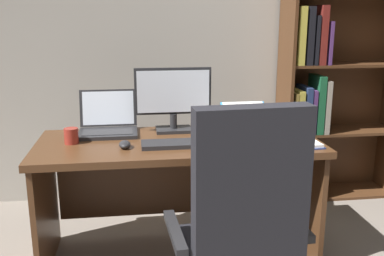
% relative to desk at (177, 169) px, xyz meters
% --- Properties ---
extents(wall_back, '(5.39, 0.12, 2.65)m').
position_rel_desk_xyz_m(wall_back, '(0.23, 0.97, 0.79)').
color(wall_back, '#B2ADA3').
rests_on(wall_back, ground).
extents(desk, '(1.63, 0.69, 0.74)m').
position_rel_desk_xyz_m(desk, '(0.00, 0.00, 0.00)').
color(desk, '#4C2D19').
rests_on(desk, ground).
extents(bookshelf, '(0.95, 0.34, 2.16)m').
position_rel_desk_xyz_m(bookshelf, '(1.25, 0.72, 0.51)').
color(bookshelf, '#4C2D19').
rests_on(bookshelf, ground).
extents(office_chair, '(0.63, 0.60, 1.11)m').
position_rel_desk_xyz_m(office_chair, '(0.20, -0.82, -0.07)').
color(office_chair, '#232326').
rests_on(office_chair, ground).
extents(monitor, '(0.47, 0.16, 0.40)m').
position_rel_desk_xyz_m(monitor, '(-0.01, 0.14, 0.41)').
color(monitor, '#232326').
rests_on(monitor, desk).
extents(laptop, '(0.35, 0.31, 0.25)m').
position_rel_desk_xyz_m(laptop, '(-0.41, 0.15, 0.26)').
color(laptop, '#232326').
rests_on(laptop, desk).
extents(keyboard, '(0.42, 0.15, 0.02)m').
position_rel_desk_xyz_m(keyboard, '(-0.01, -0.19, 0.22)').
color(keyboard, '#232326').
rests_on(keyboard, desk).
extents(computer_mouse, '(0.06, 0.10, 0.04)m').
position_rel_desk_xyz_m(computer_mouse, '(-0.31, -0.19, 0.23)').
color(computer_mouse, '#232326').
rests_on(computer_mouse, desk).
extents(reading_stand_with_book, '(0.30, 0.27, 0.14)m').
position_rel_desk_xyz_m(reading_stand_with_book, '(0.48, 0.20, 0.28)').
color(reading_stand_with_book, '#232326').
rests_on(reading_stand_with_book, desk).
extents(open_binder, '(0.49, 0.30, 0.02)m').
position_rel_desk_xyz_m(open_binder, '(0.53, -0.24, 0.22)').
color(open_binder, navy).
rests_on(open_binder, desk).
extents(notepad, '(0.16, 0.22, 0.01)m').
position_rel_desk_xyz_m(notepad, '(0.27, -0.03, 0.21)').
color(notepad, white).
rests_on(notepad, desk).
extents(pen, '(0.14, 0.03, 0.01)m').
position_rel_desk_xyz_m(pen, '(0.29, -0.03, 0.22)').
color(pen, maroon).
rests_on(pen, notepad).
extents(coffee_mug, '(0.08, 0.08, 0.09)m').
position_rel_desk_xyz_m(coffee_mug, '(-0.61, -0.06, 0.25)').
color(coffee_mug, maroon).
rests_on(coffee_mug, desk).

